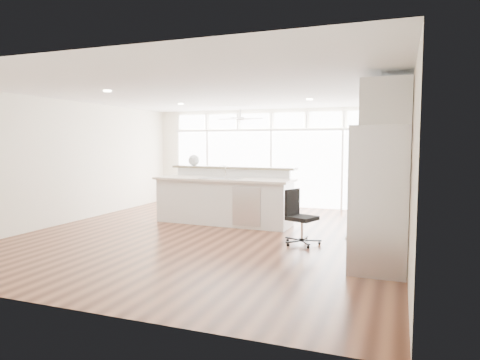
% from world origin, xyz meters
% --- Properties ---
extents(floor, '(7.00, 8.00, 0.02)m').
position_xyz_m(floor, '(0.00, 0.00, -0.01)').
color(floor, '#472316').
rests_on(floor, ground).
extents(ceiling, '(7.00, 8.00, 0.02)m').
position_xyz_m(ceiling, '(0.00, 0.00, 2.70)').
color(ceiling, white).
rests_on(ceiling, wall_back).
extents(wall_back, '(7.00, 0.04, 2.70)m').
position_xyz_m(wall_back, '(0.00, 4.00, 1.35)').
color(wall_back, white).
rests_on(wall_back, floor).
extents(wall_front, '(7.00, 0.04, 2.70)m').
position_xyz_m(wall_front, '(0.00, -4.00, 1.35)').
color(wall_front, white).
rests_on(wall_front, floor).
extents(wall_left, '(0.04, 8.00, 2.70)m').
position_xyz_m(wall_left, '(-3.50, 0.00, 1.35)').
color(wall_left, white).
rests_on(wall_left, floor).
extents(wall_right, '(0.04, 8.00, 2.70)m').
position_xyz_m(wall_right, '(3.50, 0.00, 1.35)').
color(wall_right, white).
rests_on(wall_right, floor).
extents(glass_wall, '(5.80, 0.06, 2.08)m').
position_xyz_m(glass_wall, '(0.00, 3.94, 1.05)').
color(glass_wall, white).
rests_on(glass_wall, wall_back).
extents(transom_row, '(5.90, 0.06, 0.40)m').
position_xyz_m(transom_row, '(0.00, 3.94, 2.38)').
color(transom_row, white).
rests_on(transom_row, wall_back).
extents(desk_window, '(0.04, 0.85, 0.85)m').
position_xyz_m(desk_window, '(3.46, 0.30, 1.55)').
color(desk_window, white).
rests_on(desk_window, wall_right).
extents(ceiling_fan, '(1.16, 1.16, 0.32)m').
position_xyz_m(ceiling_fan, '(-0.50, 2.80, 2.48)').
color(ceiling_fan, white).
rests_on(ceiling_fan, ceiling).
extents(recessed_lights, '(3.40, 3.00, 0.02)m').
position_xyz_m(recessed_lights, '(0.00, 0.20, 2.68)').
color(recessed_lights, white).
rests_on(recessed_lights, ceiling).
extents(oven_cabinet, '(0.64, 1.20, 2.50)m').
position_xyz_m(oven_cabinet, '(3.17, 1.80, 1.25)').
color(oven_cabinet, white).
rests_on(oven_cabinet, floor).
extents(desk_nook, '(0.72, 1.30, 0.76)m').
position_xyz_m(desk_nook, '(3.13, 0.30, 0.38)').
color(desk_nook, white).
rests_on(desk_nook, floor).
extents(upper_cabinets, '(0.64, 1.30, 0.64)m').
position_xyz_m(upper_cabinets, '(3.17, 0.30, 2.35)').
color(upper_cabinets, white).
rests_on(upper_cabinets, wall_right).
extents(refrigerator, '(0.76, 0.90, 2.00)m').
position_xyz_m(refrigerator, '(3.11, -1.35, 1.00)').
color(refrigerator, silver).
rests_on(refrigerator, floor).
extents(fridge_cabinet, '(0.64, 0.90, 0.60)m').
position_xyz_m(fridge_cabinet, '(3.17, -1.35, 2.30)').
color(fridge_cabinet, white).
rests_on(fridge_cabinet, wall_right).
extents(framed_photos, '(0.06, 0.22, 0.80)m').
position_xyz_m(framed_photos, '(3.46, 0.92, 1.40)').
color(framed_photos, black).
rests_on(framed_photos, wall_right).
extents(kitchen_island, '(3.14, 1.29, 1.23)m').
position_xyz_m(kitchen_island, '(-0.24, 1.06, 0.62)').
color(kitchen_island, white).
rests_on(kitchen_island, floor).
extents(rug, '(0.85, 0.63, 0.01)m').
position_xyz_m(rug, '(2.86, 0.73, 0.01)').
color(rug, '#362411').
rests_on(rug, floor).
extents(office_chair, '(0.62, 0.60, 0.95)m').
position_xyz_m(office_chair, '(1.80, -0.25, 0.47)').
color(office_chair, black).
rests_on(office_chair, floor).
extents(fishbowl, '(0.27, 0.27, 0.26)m').
position_xyz_m(fishbowl, '(-1.17, 1.50, 1.36)').
color(fishbowl, silver).
rests_on(fishbowl, kitchen_island).
extents(monitor, '(0.13, 0.54, 0.44)m').
position_xyz_m(monitor, '(3.05, 0.30, 0.98)').
color(monitor, black).
rests_on(monitor, desk_nook).
extents(keyboard, '(0.15, 0.34, 0.02)m').
position_xyz_m(keyboard, '(2.88, 0.30, 0.77)').
color(keyboard, white).
rests_on(keyboard, desk_nook).
extents(potted_plant, '(0.31, 0.34, 0.26)m').
position_xyz_m(potted_plant, '(3.17, 1.80, 2.63)').
color(potted_plant, '#2B6129').
rests_on(potted_plant, oven_cabinet).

